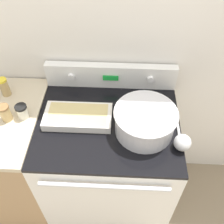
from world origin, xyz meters
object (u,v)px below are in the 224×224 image
at_px(mixing_bowl, 145,120).
at_px(ladle, 182,142).
at_px(spice_jar_black_cap, 22,111).
at_px(casserole_dish, 78,116).
at_px(spice_jar_yellow_cap, 4,87).
at_px(spice_jar_brown_cap, 5,113).

bearing_deg(mixing_bowl, ladle, -27.40).
bearing_deg(mixing_bowl, spice_jar_black_cap, 175.34).
bearing_deg(casserole_dish, mixing_bowl, -8.99).
xyz_separation_m(mixing_bowl, spice_jar_yellow_cap, (-0.79, 0.22, -0.01)).
relative_size(ladle, spice_jar_brown_cap, 2.88).
relative_size(casserole_dish, spice_jar_brown_cap, 3.75).
distance_m(ladle, spice_jar_brown_cap, 0.91).
bearing_deg(casserole_dish, ladle, -15.67).
relative_size(casserole_dish, spice_jar_yellow_cap, 3.16).
distance_m(mixing_bowl, casserole_dish, 0.36).
xyz_separation_m(mixing_bowl, spice_jar_black_cap, (-0.64, 0.05, -0.03)).
xyz_separation_m(ladle, spice_jar_yellow_cap, (-0.97, 0.31, 0.03)).
bearing_deg(ladle, mixing_bowl, 152.60).
xyz_separation_m(casserole_dish, ladle, (0.53, -0.15, 0.01)).
height_order(mixing_bowl, spice_jar_brown_cap, mixing_bowl).
xyz_separation_m(mixing_bowl, spice_jar_brown_cap, (-0.72, 0.03, -0.02)).
distance_m(casserole_dish, spice_jar_brown_cap, 0.38).
bearing_deg(spice_jar_yellow_cap, mixing_bowl, -15.49).
bearing_deg(spice_jar_black_cap, casserole_dish, 0.54).
bearing_deg(ladle, spice_jar_yellow_cap, 162.16).
bearing_deg(spice_jar_yellow_cap, casserole_dish, -20.39).
height_order(casserole_dish, spice_jar_black_cap, spice_jar_black_cap).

